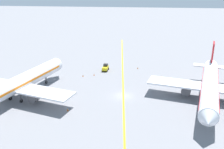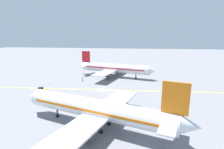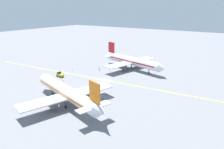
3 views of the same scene
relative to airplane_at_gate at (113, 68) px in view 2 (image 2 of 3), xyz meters
name	(u,v)px [view 2 (image 2 of 3)]	position (x,y,z in m)	size (l,w,h in m)	color
ground_plane	(103,90)	(19.53, -0.40, -3.71)	(400.00, 400.00, 0.00)	slate
apron_yellow_centreline	(103,90)	(19.53, -0.40, -3.71)	(0.40, 120.00, 0.01)	yellow
airplane_at_gate	(113,68)	(0.00, 0.00, 0.00)	(28.42, 35.11, 10.60)	silver
airplane_adjacent_stand	(97,109)	(43.40, 3.52, 0.00)	(28.32, 34.84, 10.60)	silver
baggage_tug_white	(42,91)	(26.14, -18.14, -2.81)	(1.96, 3.11, 2.11)	gold
ground_crew_worker	(82,79)	(9.82, -10.77, -2.80)	(0.39, 0.48, 1.68)	#23232D
traffic_cone_near_nose	(50,84)	(16.37, -20.80, -3.43)	(0.32, 0.32, 0.55)	orange
traffic_cone_mid_apron	(52,96)	(28.85, -13.42, -3.43)	(0.32, 0.32, 0.55)	orange
traffic_cone_by_wingtip	(51,100)	(31.86, -12.28, -3.43)	(0.32, 0.32, 0.55)	orange
traffic_cone_far_edge	(127,103)	(30.80, 8.31, -3.43)	(0.32, 0.32, 0.55)	orange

